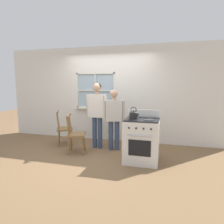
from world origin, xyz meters
The scene contains 9 objects.
ground_plane centered at (0.00, 0.00, 0.00)m, with size 16.00×16.00×0.00m, color brown.
wall_back centered at (0.02, 1.40, 1.34)m, with size 6.40×0.16×2.70m.
chair_by_window centered at (-0.48, 0.10, 0.44)m, with size 0.51×0.52×0.94m.
chair_near_wall centered at (-1.05, 0.58, 0.44)m, with size 0.55×0.56×0.94m.
person_elderly_left centered at (-0.10, 0.59, 1.02)m, with size 0.54×0.23×1.67m.
person_teen_center centered at (0.35, 0.56, 0.90)m, with size 0.56×0.31×1.50m.
stove centered at (1.12, -0.04, 0.47)m, with size 0.71×0.68×1.08m.
kettle centered at (0.96, -0.17, 1.02)m, with size 0.21×0.17×0.25m.
potted_plant centered at (-0.59, 1.31, 1.04)m, with size 0.16×0.16×0.34m.
Camera 1 is at (1.60, -4.15, 1.64)m, focal length 32.00 mm.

